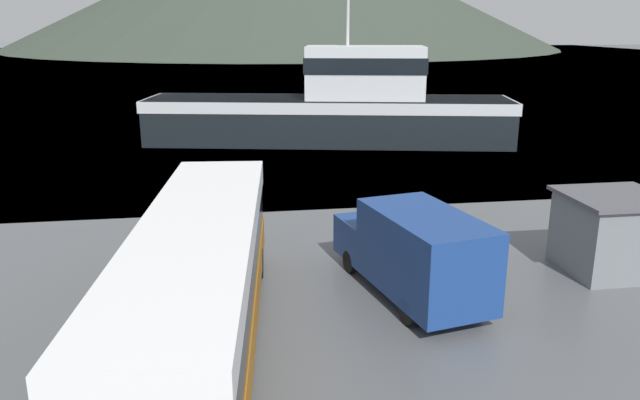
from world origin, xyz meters
The scene contains 6 objects.
water_surface centered at (0.00, 140.40, 0.00)m, with size 240.00×240.00×0.00m, color slate.
tour_bus centered at (0.61, 9.44, 1.81)m, with size 3.75×12.75×3.20m.
delivery_van centered at (6.41, 11.68, 1.35)m, with size 3.36×6.33×2.57m.
fishing_boat centered at (8.37, 35.10, 2.25)m, with size 23.63×9.57×13.04m.
dock_kiosk centered at (13.01, 12.54, 1.23)m, with size 3.04×2.92×2.44m.
mooring_bollard centered at (1.51, 19.33, 0.50)m, with size 0.40×0.40×0.93m.
Camera 1 is at (1.34, -4.05, 7.48)m, focal length 35.00 mm.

